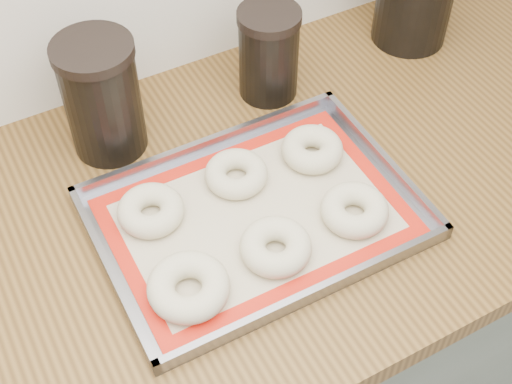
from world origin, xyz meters
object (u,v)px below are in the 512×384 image
baking_tray (256,216)px  bagel_back_left (151,210)px  canister_left (102,97)px  bagel_front_right (355,210)px  bagel_front_left (189,287)px  bagel_front_mid (276,247)px  bagel_back_mid (236,174)px  bagel_back_right (312,149)px  canister_mid (269,53)px

baking_tray → bagel_back_left: bagel_back_left is taller
bagel_back_left → canister_left: (0.01, 0.18, 0.08)m
bagel_front_right → bagel_front_left: bearing=-178.8°
bagel_front_mid → bagel_back_mid: bearing=83.9°
bagel_back_right → bagel_front_right: bearing=-94.4°
bagel_back_left → canister_mid: size_ratio=0.61×
baking_tray → bagel_front_left: 0.16m
baking_tray → bagel_front_left: bearing=-152.1°
baking_tray → canister_mid: bearing=57.2°
bagel_front_left → canister_mid: bearing=46.7°
baking_tray → bagel_front_mid: (-0.01, -0.07, 0.02)m
baking_tray → bagel_front_right: size_ratio=4.64×
baking_tray → bagel_front_mid: bearing=-96.9°
baking_tray → canister_left: bearing=117.5°
bagel_back_left → canister_left: bearing=88.3°
baking_tray → bagel_back_left: 0.15m
bagel_front_left → bagel_back_right: bagel_front_left is taller
bagel_front_right → bagel_back_left: 0.30m
bagel_front_left → canister_mid: 0.44m
bagel_front_mid → canister_left: bearing=110.6°
baking_tray → bagel_front_left: bagel_front_left is taller
bagel_front_left → bagel_back_mid: bearing=45.2°
bagel_back_mid → canister_mid: 0.23m
bagel_front_mid → bagel_back_left: (-0.13, 0.14, -0.00)m
baking_tray → canister_mid: size_ratio=2.87×
bagel_front_left → canister_left: (0.01, 0.33, 0.08)m
baking_tray → bagel_back_mid: bagel_back_mid is taller
bagel_front_mid → bagel_front_left: bearing=-178.9°
bagel_back_right → canister_left: canister_left is taller
canister_left → canister_mid: size_ratio=1.22×
bagel_front_left → bagel_back_left: size_ratio=1.14×
bagel_back_left → canister_mid: canister_mid is taller
baking_tray → bagel_front_right: 0.14m
bagel_front_right → bagel_back_right: (0.01, 0.13, 0.00)m
bagel_front_mid → bagel_back_right: size_ratio=1.04×
bagel_front_right → bagel_back_right: bearing=85.6°
bagel_front_mid → canister_left: 0.35m
bagel_front_right → bagel_back_left: same height
bagel_back_right → canister_mid: size_ratio=0.60×
bagel_front_mid → bagel_front_right: 0.13m
bagel_front_mid → canister_mid: bearing=62.4°
bagel_front_left → bagel_back_mid: (0.15, 0.15, -0.00)m
bagel_back_right → canister_mid: bearing=83.5°
canister_mid → baking_tray: bearing=-122.8°
bagel_front_mid → baking_tray: bearing=83.1°
bagel_back_mid → canister_left: canister_left is taller
bagel_front_mid → bagel_back_right: 0.20m
bagel_front_left → bagel_back_right: bearing=26.6°
baking_tray → bagel_front_right: bearing=-29.4°
bagel_front_right → canister_mid: (0.03, 0.31, 0.06)m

